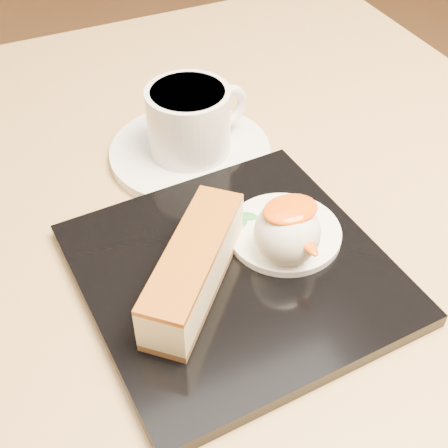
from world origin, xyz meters
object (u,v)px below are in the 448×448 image
cheesecake (194,268)px  ice_cream_scoop (287,233)px  table (183,354)px  coffee_cup (191,119)px  saucer (190,153)px  dessert_plate (235,273)px

cheesecake → ice_cream_scoop: 0.08m
table → cheesecake: bearing=-96.5°
table → coffee_cup: bearing=60.4°
saucer → coffee_cup: (0.00, 0.00, 0.04)m
ice_cream_scoop → coffee_cup: size_ratio=0.50×
dessert_plate → saucer: size_ratio=1.47×
table → cheesecake: (-0.01, -0.06, 0.19)m
ice_cream_scoop → cheesecake: bearing=180.0°
table → dessert_plate: bearing=-62.7°
dessert_plate → saucer: dessert_plate is taller
dessert_plate → cheesecake: cheesecake is taller
ice_cream_scoop → table: bearing=138.8°
saucer → coffee_cup: coffee_cup is taller
saucer → ice_cream_scoop: bearing=-85.4°
ice_cream_scoop → coffee_cup: coffee_cup is taller
cheesecake → saucer: bearing=21.3°
table → coffee_cup: 0.23m
cheesecake → ice_cream_scoop: (0.07, -0.00, 0.00)m
table → saucer: size_ratio=5.33×
table → dessert_plate: (0.03, -0.05, 0.16)m
dessert_plate → saucer: (0.03, 0.16, -0.00)m
ice_cream_scoop → coffee_cup: bearing=93.9°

